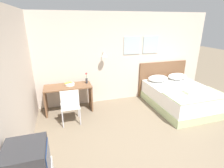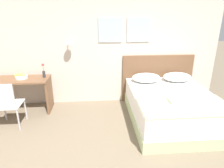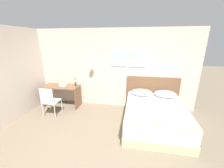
{
  "view_description": "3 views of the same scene",
  "coord_description": "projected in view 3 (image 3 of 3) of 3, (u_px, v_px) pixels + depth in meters",
  "views": [
    {
      "loc": [
        -1.77,
        -2.26,
        2.4
      ],
      "look_at": [
        -0.52,
        1.86,
        0.83
      ],
      "focal_mm": 28.0,
      "sensor_mm": 36.0,
      "label": 1
    },
    {
      "loc": [
        0.03,
        -1.86,
        2.13
      ],
      "look_at": [
        0.32,
        1.71,
        0.79
      ],
      "focal_mm": 32.0,
      "sensor_mm": 36.0,
      "label": 2
    },
    {
      "loc": [
        0.94,
        -1.86,
        2.27
      ],
      "look_at": [
        0.27,
        1.82,
        1.07
      ],
      "focal_mm": 22.0,
      "sensor_mm": 36.0,
      "label": 3
    }
  ],
  "objects": [
    {
      "name": "desk",
      "position": [
        62.0,
        92.0,
        4.86
      ],
      "size": [
        1.25,
        0.56,
        0.75
      ],
      "color": "brown",
      "rests_on": "ground_plane"
    },
    {
      "name": "pillow_left",
      "position": [
        141.0,
        92.0,
        4.35
      ],
      "size": [
        0.64,
        0.46,
        0.19
      ],
      "color": "white",
      "rests_on": "bed"
    },
    {
      "name": "folded_towel_near_foot",
      "position": [
        154.0,
        112.0,
        3.25
      ],
      "size": [
        0.28,
        0.26,
        0.06
      ],
      "color": "white",
      "rests_on": "throw_blanket"
    },
    {
      "name": "ground_plane",
      "position": [
        81.0,
        166.0,
        2.59
      ],
      "size": [
        24.0,
        24.0,
        0.0
      ],
      "primitive_type": "plane",
      "color": "#756651"
    },
    {
      "name": "throw_blanket",
      "position": [
        159.0,
        117.0,
        3.12
      ],
      "size": [
        1.53,
        0.79,
        0.02
      ],
      "color": "#B2C693",
      "rests_on": "bed"
    },
    {
      "name": "wall_back",
      "position": [
        109.0,
        69.0,
        4.7
      ],
      "size": [
        5.78,
        0.31,
        2.65
      ],
      "color": "beige",
      "rests_on": "ground_plane"
    },
    {
      "name": "flower_vase",
      "position": [
        76.0,
        83.0,
        4.73
      ],
      "size": [
        0.06,
        0.06,
        0.31
      ],
      "color": "#333338",
      "rests_on": "desk"
    },
    {
      "name": "pillow_right",
      "position": [
        165.0,
        94.0,
        4.23
      ],
      "size": [
        0.64,
        0.46,
        0.19
      ],
      "color": "white",
      "rests_on": "bed"
    },
    {
      "name": "desk_chair",
      "position": [
        49.0,
        100.0,
        4.19
      ],
      "size": [
        0.45,
        0.45,
        0.93
      ],
      "color": "white",
      "rests_on": "ground_plane"
    },
    {
      "name": "bed",
      "position": [
        154.0,
        116.0,
        3.75
      ],
      "size": [
        1.58,
        1.98,
        0.6
      ],
      "color": "#B2C693",
      "rests_on": "ground_plane"
    },
    {
      "name": "headboard",
      "position": [
        152.0,
        93.0,
        4.62
      ],
      "size": [
        1.7,
        0.06,
        1.13
      ],
      "color": "brown",
      "rests_on": "ground_plane"
    },
    {
      "name": "fruit_bowl",
      "position": [
        63.0,
        85.0,
        4.8
      ],
      "size": [
        0.27,
        0.25,
        0.11
      ],
      "color": "silver",
      "rests_on": "desk"
    }
  ]
}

